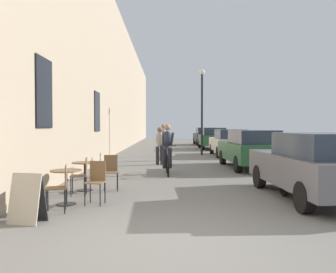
{
  "coord_description": "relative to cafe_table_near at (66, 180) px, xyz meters",
  "views": [
    {
      "loc": [
        -0.23,
        -4.78,
        1.61
      ],
      "look_at": [
        -0.09,
        15.54,
        1.06
      ],
      "focal_mm": 37.51,
      "sensor_mm": 36.0,
      "label": 1
    }
  ],
  "objects": [
    {
      "name": "cyclist_on_bicycle",
      "position": [
        2.13,
        4.67,
        0.29
      ],
      "size": [
        0.52,
        1.76,
        1.74
      ],
      "color": "black",
      "rests_on": "ground_plane"
    },
    {
      "name": "cafe_chair_near_toward_street",
      "position": [
        0.07,
        -0.65,
        -0.0
      ],
      "size": [
        0.46,
        0.46,
        0.89
      ],
      "color": "black",
      "rests_on": "ground_plane"
    },
    {
      "name": "cafe_table_mid",
      "position": [
        0.02,
        1.61,
        0.0
      ],
      "size": [
        0.64,
        0.64,
        0.72
      ],
      "color": "black",
      "rests_on": "ground_plane"
    },
    {
      "name": "parked_car_second",
      "position": [
        5.37,
        6.37,
        0.25
      ],
      "size": [
        1.88,
        4.24,
        1.49
      ],
      "color": "#23512D",
      "rests_on": "ground_plane"
    },
    {
      "name": "parked_car_nearest",
      "position": [
        5.39,
        0.5,
        0.25
      ],
      "size": [
        1.88,
        4.22,
        1.48
      ],
      "color": "#595960",
      "rests_on": "ground_plane"
    },
    {
      "name": "parked_car_fifth",
      "position": [
        5.63,
        24.33,
        0.29
      ],
      "size": [
        1.87,
        4.4,
        1.56
      ],
      "color": "black",
      "rests_on": "ground_plane"
    },
    {
      "name": "pedestrian_mid",
      "position": [
        1.95,
        9.49,
        0.47
      ],
      "size": [
        0.35,
        0.26,
        1.76
      ],
      "color": "#26262D",
      "rests_on": "ground_plane"
    },
    {
      "name": "parked_car_fourth",
      "position": [
        5.5,
        18.38,
        0.29
      ],
      "size": [
        1.91,
        4.41,
        1.56
      ],
      "color": "#23512D",
      "rests_on": "ground_plane"
    },
    {
      "name": "cafe_chair_mid_toward_street",
      "position": [
        0.09,
        1.0,
        -0.0
      ],
      "size": [
        0.43,
        0.43,
        0.89
      ],
      "color": "black",
      "rests_on": "ground_plane"
    },
    {
      "name": "cafe_table_near",
      "position": [
        0.0,
        0.0,
        0.0
      ],
      "size": [
        0.64,
        0.64,
        0.72
      ],
      "color": "black",
      "rests_on": "ground_plane"
    },
    {
      "name": "pedestrian_near",
      "position": [
        1.81,
        7.67,
        0.38
      ],
      "size": [
        0.38,
        0.3,
        1.61
      ],
      "color": "#26262D",
      "rests_on": "ground_plane"
    },
    {
      "name": "cafe_chair_mid_toward_wall",
      "position": [
        0.67,
        1.69,
        -0.0
      ],
      "size": [
        0.44,
        0.44,
        0.89
      ],
      "color": "black",
      "rests_on": "ground_plane"
    },
    {
      "name": "ground_plane",
      "position": [
        2.3,
        -2.47,
        -0.52
      ],
      "size": [
        88.0,
        88.0,
        0.0
      ],
      "primitive_type": "plane",
      "color": "slate"
    },
    {
      "name": "building_facade_left",
      "position": [
        -1.15,
        11.52,
        4.0
      ],
      "size": [
        0.54,
        68.0,
        9.04
      ],
      "color": "tan",
      "rests_on": "ground_plane"
    },
    {
      "name": "cafe_chair_near_toward_wall",
      "position": [
        0.61,
        0.08,
        -0.0
      ],
      "size": [
        0.43,
        0.43,
        0.89
      ],
      "color": "black",
      "rests_on": "ground_plane"
    },
    {
      "name": "parked_car_third",
      "position": [
        5.62,
        12.3,
        0.25
      ],
      "size": [
        1.77,
        4.17,
        1.48
      ],
      "color": "beige",
      "rests_on": "ground_plane"
    },
    {
      "name": "street_lamp",
      "position": [
        4.14,
        12.78,
        2.59
      ],
      "size": [
        0.32,
        0.32,
        4.9
      ],
      "color": "black",
      "rests_on": "ground_plane"
    },
    {
      "name": "sandwich_board_sign",
      "position": [
        -0.26,
        -1.37,
        -0.11
      ],
      "size": [
        0.62,
        0.49,
        0.84
      ],
      "color": "black",
      "rests_on": "ground_plane"
    },
    {
      "name": "parked_motorcycle",
      "position": [
        4.75,
        0.21,
        -0.12
      ],
      "size": [
        0.62,
        2.14,
        0.92
      ],
      "color": "black",
      "rests_on": "ground_plane"
    }
  ]
}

